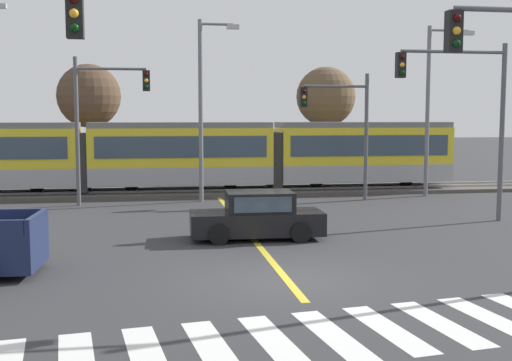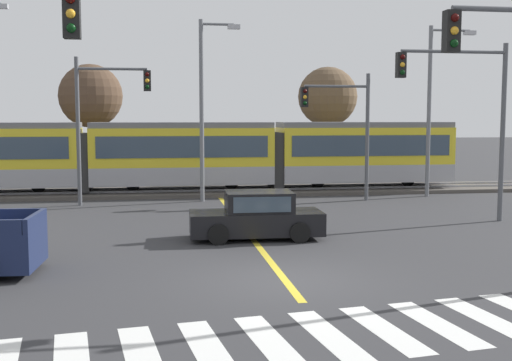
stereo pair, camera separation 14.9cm
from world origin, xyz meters
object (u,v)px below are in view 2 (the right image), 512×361
at_px(sedan_crossing, 256,217).
at_px(traffic_light_far_left, 102,110).
at_px(street_lamp_centre, 205,100).
at_px(bare_tree_west, 91,97).
at_px(traffic_light_far_right, 345,119).
at_px(light_rail_tram, 182,153).
at_px(traffic_light_mid_right, 469,103).
at_px(street_lamp_east, 434,100).
at_px(bare_tree_east, 328,97).

relative_size(sedan_crossing, traffic_light_far_left, 0.66).
relative_size(traffic_light_far_left, street_lamp_centre, 0.78).
xyz_separation_m(street_lamp_centre, bare_tree_west, (-5.73, 6.69, 0.33)).
xyz_separation_m(sedan_crossing, traffic_light_far_right, (5.44, 8.60, 3.08)).
bearing_deg(light_rail_tram, traffic_light_far_right, -27.97).
bearing_deg(traffic_light_mid_right, street_lamp_east, 74.92).
relative_size(street_lamp_centre, bare_tree_west, 1.22).
bearing_deg(bare_tree_east, traffic_light_mid_right, -86.18).
xyz_separation_m(traffic_light_mid_right, bare_tree_east, (-1.05, 15.74, 0.68)).
relative_size(sedan_crossing, traffic_light_far_right, 0.72).
relative_size(traffic_light_mid_right, street_lamp_east, 0.80).
height_order(traffic_light_mid_right, bare_tree_east, bare_tree_east).
height_order(traffic_light_far_right, street_lamp_east, street_lamp_east).
xyz_separation_m(traffic_light_far_left, street_lamp_east, (15.63, 0.79, 0.52)).
xyz_separation_m(sedan_crossing, street_lamp_east, (10.18, 9.59, 4.00)).
xyz_separation_m(street_lamp_east, bare_tree_west, (-16.81, 6.48, 0.28)).
height_order(light_rail_tram, sedan_crossing, light_rail_tram).
height_order(light_rail_tram, bare_tree_east, bare_tree_east).
bearing_deg(traffic_light_far_left, bare_tree_east, 35.68).
relative_size(traffic_light_mid_right, bare_tree_east, 0.95).
distance_m(light_rail_tram, bare_tree_east, 10.86).
bearing_deg(bare_tree_east, bare_tree_west, -172.73).
distance_m(sedan_crossing, street_lamp_centre, 10.22).
relative_size(sedan_crossing, street_lamp_centre, 0.52).
bearing_deg(street_lamp_centre, traffic_light_far_right, -7.02).
bearing_deg(light_rail_tram, traffic_light_mid_right, -46.07).
relative_size(traffic_light_far_right, traffic_light_far_left, 0.91).
bearing_deg(traffic_light_mid_right, sedan_crossing, -165.65).
bearing_deg(traffic_light_far_right, traffic_light_mid_right, -67.39).
bearing_deg(street_lamp_east, bare_tree_west, 158.92).
relative_size(light_rail_tram, street_lamp_east, 3.41).
bearing_deg(street_lamp_centre, traffic_light_far_left, -172.77).
distance_m(sedan_crossing, traffic_light_mid_right, 9.19).
bearing_deg(bare_tree_west, traffic_light_far_right, -31.75).
bearing_deg(bare_tree_west, street_lamp_east, -21.08).
xyz_separation_m(light_rail_tram, street_lamp_centre, (0.94, -3.09, 2.60)).
height_order(traffic_light_far_right, bare_tree_east, bare_tree_east).
distance_m(light_rail_tram, traffic_light_far_right, 8.43).
xyz_separation_m(street_lamp_centre, street_lamp_east, (11.08, 0.21, 0.05)).
relative_size(traffic_light_mid_right, traffic_light_far_left, 1.02).
distance_m(traffic_light_mid_right, bare_tree_west, 20.36).
distance_m(traffic_light_mid_right, street_lamp_east, 7.78).
relative_size(light_rail_tram, bare_tree_east, 4.07).
relative_size(light_rail_tram, sedan_crossing, 6.60).
bearing_deg(traffic_light_far_left, traffic_light_far_right, -1.08).
xyz_separation_m(street_lamp_east, bare_tree_east, (-3.07, 8.23, 0.37)).
bearing_deg(sedan_crossing, light_rail_tram, 98.43).
xyz_separation_m(traffic_light_far_right, street_lamp_east, (4.73, 0.99, 0.93)).
relative_size(sedan_crossing, street_lamp_east, 0.52).
relative_size(traffic_light_far_right, street_lamp_east, 0.71).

